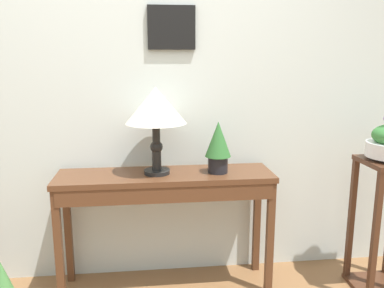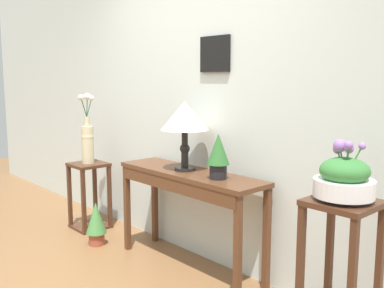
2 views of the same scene
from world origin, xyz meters
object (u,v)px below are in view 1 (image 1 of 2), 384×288
at_px(potted_plant_on_console, 218,145).
at_px(pedestal_stand_right, 384,226).
at_px(table_lamp, 156,108).
at_px(console_table, 166,192).

xyz_separation_m(potted_plant_on_console, pedestal_stand_right, (1.07, -0.17, -0.53)).
distance_m(table_lamp, potted_plant_on_console, 0.45).
relative_size(console_table, table_lamp, 2.52).
bearing_deg(pedestal_stand_right, potted_plant_on_console, 171.13).
relative_size(table_lamp, pedestal_stand_right, 0.61).
distance_m(console_table, pedestal_stand_right, 1.43).
xyz_separation_m(console_table, potted_plant_on_console, (0.34, 0.00, 0.30)).
bearing_deg(console_table, table_lamp, 156.11).
distance_m(console_table, table_lamp, 0.53).
bearing_deg(potted_plant_on_console, console_table, -179.31).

